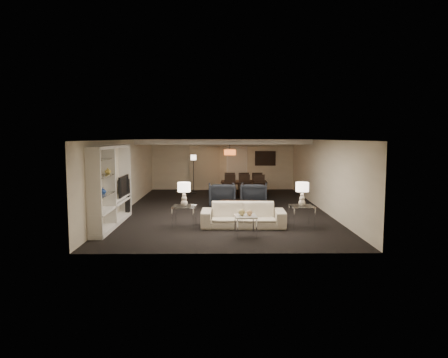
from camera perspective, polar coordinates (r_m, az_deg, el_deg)
floor at (r=14.42m, az=0.00°, el=-4.35°), size 11.00×11.00×0.00m
ceiling at (r=14.19m, az=0.00°, el=5.63°), size 7.00×11.00×0.02m
wall_back at (r=19.73m, az=-0.18°, el=2.10°), size 7.00×0.02×2.50m
wall_front at (r=8.79m, az=0.41°, el=-2.78°), size 7.00×0.02×2.50m
wall_left at (r=14.63m, az=-13.84°, el=0.57°), size 0.02×11.00×2.50m
wall_right at (r=14.71m, az=13.76°, el=0.60°), size 0.02×11.00×2.50m
ceiling_soffit at (r=17.69m, az=-0.13°, el=5.38°), size 7.00×4.00×0.20m
curtains at (r=19.67m, az=-2.81°, el=1.94°), size 1.50×0.12×2.40m
door at (r=19.73m, az=1.85°, el=1.52°), size 0.90×0.05×2.10m
painting at (r=19.80m, az=5.91°, el=2.95°), size 0.95×0.04×0.65m
media_unit at (r=12.09m, az=-15.75°, el=-0.95°), size 0.38×3.40×2.35m
pendant_light at (r=17.70m, az=0.84°, el=3.83°), size 0.52×0.52×0.24m
sofa at (r=11.59m, az=2.74°, el=-5.15°), size 2.43×1.01×0.70m
coffee_table at (r=13.18m, az=2.33°, el=-4.30°), size 1.40×0.92×0.47m
armchair_left at (r=14.81m, az=-0.33°, el=-2.32°), size 1.00×1.02×0.90m
armchair_right at (r=14.86m, az=4.31°, el=-2.31°), size 1.06×1.09×0.90m
side_table_left at (r=11.62m, az=-5.69°, el=-5.36°), size 0.70×0.70×0.62m
side_table_right at (r=11.82m, az=11.03°, el=-5.25°), size 0.70×0.70×0.62m
table_lamp_left at (r=11.51m, az=-5.72°, el=-2.19°), size 0.40×0.40×0.68m
table_lamp_right at (r=11.71m, az=11.10°, el=-2.13°), size 0.39×0.39×0.68m
marble_table at (r=10.53m, az=3.10°, el=-6.71°), size 0.59×0.59×0.55m
gold_gourd_a at (r=10.45m, az=2.56°, el=-4.77°), size 0.18×0.18×0.18m
gold_gourd_b at (r=10.46m, az=3.66°, el=-4.83°), size 0.15×0.15×0.15m
television at (r=12.92m, az=-14.61°, el=-0.96°), size 1.11×0.15×0.64m
vase_blue at (r=11.24m, az=-16.92°, el=-1.62°), size 0.17×0.17×0.18m
vase_amber at (r=11.70m, az=-16.26°, el=1.13°), size 0.17×0.17×0.17m
floor_speaker at (r=13.54m, az=-13.63°, el=-2.59°), size 0.14×0.14×1.22m
dining_table at (r=17.24m, az=2.86°, el=-1.49°), size 2.03×1.20×0.69m
chair_nl at (r=16.54m, az=0.92°, el=-1.21°), size 0.50×0.50×1.03m
chair_nm at (r=16.57m, az=3.00°, el=-1.20°), size 0.49×0.49×1.03m
chair_nr at (r=16.62m, az=5.06°, el=-1.20°), size 0.52×0.52×1.03m
chair_fl at (r=17.83m, az=0.81°, el=-0.68°), size 0.49×0.49×1.03m
chair_fm at (r=17.86m, az=2.73°, el=-0.68°), size 0.53×0.53×1.03m
chair_fr at (r=17.90m, az=4.65°, el=-0.68°), size 0.51×0.51×1.03m
floor_lamp at (r=18.46m, az=-4.36°, el=0.70°), size 0.31×0.31×1.78m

